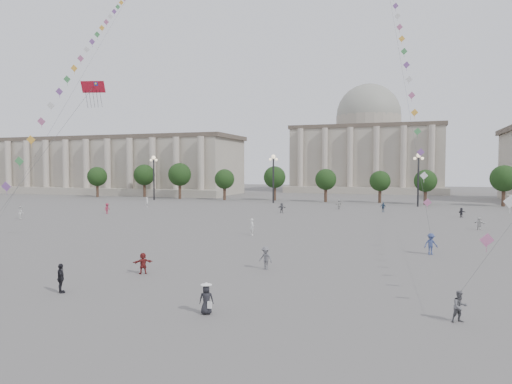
% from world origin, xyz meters
% --- Properties ---
extents(ground, '(360.00, 360.00, 0.00)m').
position_xyz_m(ground, '(0.00, 0.00, 0.00)').
color(ground, '#595653').
rests_on(ground, ground).
extents(hall_west, '(84.00, 26.22, 17.20)m').
position_xyz_m(hall_west, '(-75.00, 93.89, 8.43)').
color(hall_west, '#A09586').
rests_on(hall_west, ground).
extents(hall_central, '(48.30, 34.30, 35.50)m').
position_xyz_m(hall_central, '(0.00, 129.22, 14.23)').
color(hall_central, '#A09586').
rests_on(hall_central, ground).
extents(tree_row, '(137.12, 5.12, 8.00)m').
position_xyz_m(tree_row, '(0.00, 78.00, 5.39)').
color(tree_row, '#34231A').
rests_on(tree_row, ground).
extents(lamp_post_far_west, '(2.00, 0.90, 10.65)m').
position_xyz_m(lamp_post_far_west, '(-45.00, 70.00, 7.35)').
color(lamp_post_far_west, '#262628').
rests_on(lamp_post_far_west, ground).
extents(lamp_post_mid_west, '(2.00, 0.90, 10.65)m').
position_xyz_m(lamp_post_mid_west, '(-15.00, 70.00, 7.35)').
color(lamp_post_mid_west, '#262628').
rests_on(lamp_post_mid_west, ground).
extents(lamp_post_mid_east, '(2.00, 0.90, 10.65)m').
position_xyz_m(lamp_post_mid_east, '(15.00, 70.00, 7.35)').
color(lamp_post_mid_east, '#262628').
rests_on(lamp_post_mid_east, ground).
extents(person_crowd_0, '(1.06, 0.57, 1.72)m').
position_xyz_m(person_crowd_0, '(9.07, 56.25, 0.86)').
color(person_crowd_0, navy).
rests_on(person_crowd_0, ground).
extents(person_crowd_1, '(1.19, 1.20, 1.95)m').
position_xyz_m(person_crowd_1, '(-41.96, 27.36, 0.97)').
color(person_crowd_1, white).
rests_on(person_crowd_1, ground).
extents(person_crowd_2, '(0.77, 1.22, 1.80)m').
position_xyz_m(person_crowd_2, '(-34.69, 38.24, 0.90)').
color(person_crowd_2, '#992942').
rests_on(person_crowd_2, ground).
extents(person_crowd_4, '(1.37, 1.68, 1.80)m').
position_xyz_m(person_crowd_4, '(0.93, 59.52, 0.90)').
color(person_crowd_4, '#B9B9B5').
rests_on(person_crowd_4, ground).
extents(person_crowd_6, '(1.25, 0.92, 1.74)m').
position_xyz_m(person_crowd_6, '(3.18, 6.62, 0.87)').
color(person_crowd_6, slate).
rests_on(person_crowd_6, ground).
extents(person_crowd_7, '(1.51, 1.30, 1.64)m').
position_xyz_m(person_crowd_7, '(21.70, 36.20, 0.82)').
color(person_crowd_7, silver).
rests_on(person_crowd_7, ground).
extents(person_crowd_9, '(1.33, 1.31, 1.53)m').
position_xyz_m(person_crowd_9, '(21.14, 51.18, 0.76)').
color(person_crowd_9, '#232228').
rests_on(person_crowd_9, ground).
extents(person_crowd_10, '(0.62, 0.79, 1.92)m').
position_xyz_m(person_crowd_10, '(-35.55, 51.90, 0.96)').
color(person_crowd_10, silver).
rests_on(person_crowd_10, ground).
extents(person_crowd_12, '(1.67, 0.98, 1.72)m').
position_xyz_m(person_crowd_12, '(-7.33, 49.27, 0.86)').
color(person_crowd_12, slate).
rests_on(person_crowd_12, ground).
extents(person_crowd_13, '(0.75, 0.84, 1.93)m').
position_xyz_m(person_crowd_13, '(-3.55, 22.90, 0.96)').
color(person_crowd_13, silver).
rests_on(person_crowd_13, ground).
extents(tourist_1, '(1.11, 1.01, 1.82)m').
position_xyz_m(tourist_1, '(-6.78, -3.64, 0.91)').
color(tourist_1, black).
rests_on(tourist_1, ground).
extents(tourist_2, '(1.39, 1.29, 1.56)m').
position_xyz_m(tourist_2, '(-4.82, 2.39, 0.78)').
color(tourist_2, maroon).
rests_on(tourist_2, ground).
extents(kite_flyer_1, '(1.41, 1.15, 1.90)m').
position_xyz_m(kite_flyer_1, '(15.30, 16.99, 0.95)').
color(kite_flyer_1, navy).
rests_on(kite_flyer_1, ground).
extents(kite_flyer_2, '(0.96, 0.89, 1.59)m').
position_xyz_m(kite_flyer_2, '(15.90, -1.61, 0.79)').
color(kite_flyer_2, '#59595D').
rests_on(kite_flyer_2, ground).
extents(hat_person, '(0.88, 0.72, 1.69)m').
position_xyz_m(hat_person, '(3.41, -4.48, 0.83)').
color(hat_person, black).
rests_on(hat_person, ground).
extents(dragon_kite, '(2.26, 6.46, 18.12)m').
position_xyz_m(dragon_kite, '(-14.73, 9.70, 14.44)').
color(dragon_kite, '#B21326').
rests_on(dragon_kite, ground).
extents(kite_train_west, '(19.70, 46.98, 65.03)m').
position_xyz_m(kite_train_west, '(-24.32, 21.93, 22.70)').
color(kite_train_west, '#3F3F3F').
rests_on(kite_train_west, ground).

